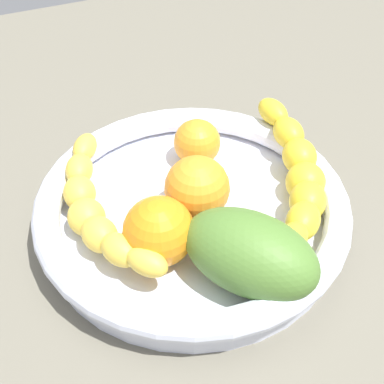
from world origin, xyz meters
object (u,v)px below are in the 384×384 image
object	(u,v)px
banana_draped_left	(95,210)
orange_mid_right	(159,231)
fruit_bowl	(192,210)
mango_green	(250,253)
banana_draped_right	(298,176)
orange_mid_left	(197,142)
orange_front	(196,186)

from	to	relation	value
banana_draped_left	orange_mid_right	bearing A→B (deg)	36.63
fruit_bowl	mango_green	size ratio (longest dim) A/B	2.52
fruit_bowl	mango_green	bearing A→B (deg)	7.74
banana_draped_left	banana_draped_right	bearing A→B (deg)	79.18
banana_draped_left	banana_draped_right	distance (cm)	21.03
banana_draped_right	orange_mid_left	world-z (taller)	same
banana_draped_left	mango_green	distance (cm)	16.12
orange_mid_right	banana_draped_left	bearing A→B (deg)	-143.37
orange_mid_right	fruit_bowl	bearing A→B (deg)	128.64
orange_mid_left	banana_draped_left	bearing A→B (deg)	-66.98
orange_mid_left	orange_mid_right	world-z (taller)	orange_mid_right
mango_green	orange_mid_right	bearing A→B (deg)	-132.07
orange_front	orange_mid_right	size ratio (longest dim) A/B	0.99
mango_green	orange_front	bearing A→B (deg)	-175.61
fruit_bowl	orange_mid_left	xyz separation A→B (cm)	(-7.63, 3.91, 2.22)
banana_draped_left	orange_mid_left	world-z (taller)	orange_mid_left
banana_draped_right	orange_mid_right	size ratio (longest dim) A/B	3.40
banana_draped_right	mango_green	distance (cm)	12.54
fruit_bowl	banana_draped_left	world-z (taller)	banana_draped_left
banana_draped_left	orange_mid_right	xyz separation A→B (cm)	(5.99, 4.45, 0.86)
banana_draped_left	orange_mid_right	world-z (taller)	orange_mid_right
fruit_bowl	orange_mid_left	size ratio (longest dim) A/B	6.10
banana_draped_left	orange_front	size ratio (longest dim) A/B	3.41
banana_draped_right	mango_green	bearing A→B (deg)	-51.08
mango_green	banana_draped_left	bearing A→B (deg)	-137.29
banana_draped_left	orange_mid_right	size ratio (longest dim) A/B	3.36
orange_mid_left	mango_green	xyz separation A→B (cm)	(17.54, -2.57, 0.91)
banana_draped_right	orange_front	size ratio (longest dim) A/B	3.45
orange_mid_left	mango_green	world-z (taller)	mango_green
orange_front	banana_draped_right	bearing A→B (deg)	77.45
fruit_bowl	mango_green	xyz separation A→B (cm)	(9.91, 1.35, 3.13)
orange_front	orange_mid_right	xyz separation A→B (cm)	(4.39, -5.67, 0.05)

